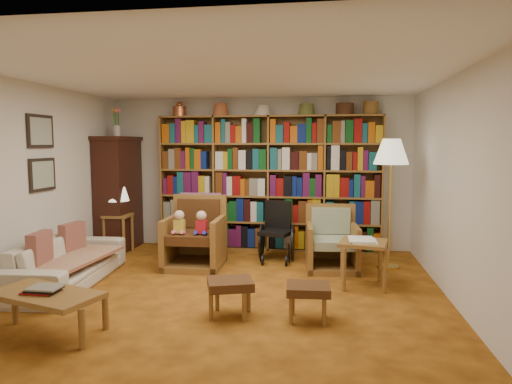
% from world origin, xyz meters
% --- Properties ---
extents(floor, '(5.00, 5.00, 0.00)m').
position_xyz_m(floor, '(0.00, 0.00, 0.00)').
color(floor, '#B2671B').
rests_on(floor, ground).
extents(ceiling, '(5.00, 5.00, 0.00)m').
position_xyz_m(ceiling, '(0.00, 0.00, 2.50)').
color(ceiling, white).
rests_on(ceiling, wall_back).
extents(wall_back, '(5.00, 0.00, 5.00)m').
position_xyz_m(wall_back, '(0.00, 2.50, 1.25)').
color(wall_back, silver).
rests_on(wall_back, floor).
extents(wall_front, '(5.00, 0.00, 5.00)m').
position_xyz_m(wall_front, '(0.00, -2.50, 1.25)').
color(wall_front, silver).
rests_on(wall_front, floor).
extents(wall_left, '(0.00, 5.00, 5.00)m').
position_xyz_m(wall_left, '(-2.50, 0.00, 1.25)').
color(wall_left, silver).
rests_on(wall_left, floor).
extents(wall_right, '(0.00, 5.00, 5.00)m').
position_xyz_m(wall_right, '(2.50, 0.00, 1.25)').
color(wall_right, silver).
rests_on(wall_right, floor).
extents(bookshelf, '(3.60, 0.30, 2.42)m').
position_xyz_m(bookshelf, '(0.20, 2.33, 1.17)').
color(bookshelf, olive).
rests_on(bookshelf, floor).
extents(curio_cabinet, '(0.50, 0.95, 2.40)m').
position_xyz_m(curio_cabinet, '(-2.25, 2.00, 0.95)').
color(curio_cabinet, '#38170F').
rests_on(curio_cabinet, floor).
extents(framed_pictures, '(0.03, 0.52, 0.97)m').
position_xyz_m(framed_pictures, '(-2.48, 0.30, 1.62)').
color(framed_pictures, black).
rests_on(framed_pictures, wall_left).
extents(sofa, '(2.02, 0.93, 0.57)m').
position_xyz_m(sofa, '(-2.05, 0.08, 0.29)').
color(sofa, beige).
rests_on(sofa, floor).
extents(sofa_throw, '(0.79, 1.39, 0.04)m').
position_xyz_m(sofa_throw, '(-2.00, 0.08, 0.30)').
color(sofa_throw, beige).
rests_on(sofa_throw, sofa).
extents(cushion_left, '(0.18, 0.41, 0.39)m').
position_xyz_m(cushion_left, '(-2.18, 0.43, 0.45)').
color(cushion_left, maroon).
rests_on(cushion_left, sofa).
extents(cushion_right, '(0.17, 0.41, 0.40)m').
position_xyz_m(cushion_right, '(-2.18, -0.27, 0.45)').
color(cushion_right, maroon).
rests_on(cushion_right, sofa).
extents(side_table_lamp, '(0.42, 0.42, 0.62)m').
position_xyz_m(side_table_lamp, '(-2.15, 1.72, 0.45)').
color(side_table_lamp, olive).
rests_on(side_table_lamp, floor).
extents(table_lamp, '(0.37, 0.37, 0.51)m').
position_xyz_m(table_lamp, '(-2.15, 1.72, 0.97)').
color(table_lamp, gold).
rests_on(table_lamp, side_table_lamp).
extents(armchair_leather, '(0.82, 0.87, 1.01)m').
position_xyz_m(armchair_leather, '(-0.71, 1.20, 0.41)').
color(armchair_leather, olive).
rests_on(armchair_leather, floor).
extents(armchair_sage, '(0.76, 0.79, 0.88)m').
position_xyz_m(armchair_sage, '(1.22, 1.32, 0.34)').
color(armchair_sage, olive).
rests_on(armchair_sage, floor).
extents(wheelchair, '(0.54, 0.70, 0.88)m').
position_xyz_m(wheelchair, '(0.40, 1.68, 0.40)').
color(wheelchair, black).
rests_on(wheelchair, floor).
extents(floor_lamp, '(0.48, 0.48, 1.81)m').
position_xyz_m(floor_lamp, '(2.00, 1.44, 1.56)').
color(floor_lamp, gold).
rests_on(floor_lamp, floor).
extents(side_table_papers, '(0.64, 0.64, 0.59)m').
position_xyz_m(side_table_papers, '(1.57, 0.52, 0.48)').
color(side_table_papers, olive).
rests_on(side_table_papers, floor).
extents(footstool_a, '(0.54, 0.50, 0.38)m').
position_xyz_m(footstool_a, '(0.16, -0.67, 0.31)').
color(footstool_a, '#523016').
rests_on(footstool_a, floor).
extents(footstool_b, '(0.45, 0.39, 0.36)m').
position_xyz_m(footstool_b, '(0.95, -0.67, 0.29)').
color(footstool_b, '#523016').
rests_on(footstool_b, floor).
extents(coffee_table, '(1.13, 0.79, 0.46)m').
position_xyz_m(coffee_table, '(-1.40, -1.38, 0.36)').
color(coffee_table, olive).
rests_on(coffee_table, floor).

